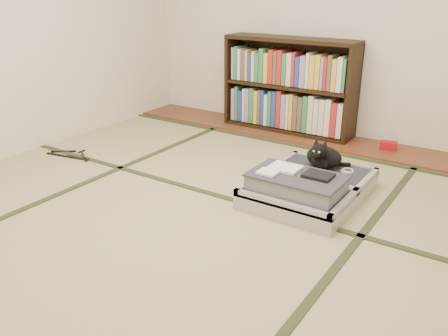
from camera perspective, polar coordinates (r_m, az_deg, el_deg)
The scene contains 9 objects.
floor at distance 3.07m, azimuth -4.43°, elevation -6.17°, with size 4.50×4.50×0.00m, color tan.
wood_strip at distance 4.67m, azimuth 10.78°, elevation 3.59°, with size 4.00×0.50×0.02m, color brown.
red_item at distance 4.48m, azimuth 19.17°, elevation 2.57°, with size 0.15×0.09×0.07m, color #AB0D16.
tatami_borders at distance 3.42m, azimuth 0.64°, elevation -2.92°, with size 4.00×4.50×0.01m.
bookcase at distance 4.75m, azimuth 7.80°, elevation 9.59°, with size 1.32×0.30×0.92m.
suitcase at distance 3.33m, azimuth 9.99°, elevation -2.27°, with size 0.69×0.92×0.27m.
cat at distance 3.54m, azimuth 11.82°, elevation 1.31°, with size 0.31×0.31×0.25m.
cable_coil at distance 3.55m, azimuth 14.64°, elevation -0.32°, with size 0.10×0.10×0.02m.
hanger at distance 4.35m, azimuth -17.96°, elevation 1.48°, with size 0.46×0.25×0.01m.
Camera 1 is at (1.69, -2.12, 1.42)m, focal length 38.00 mm.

